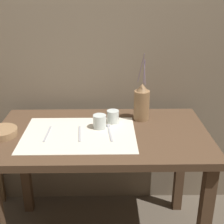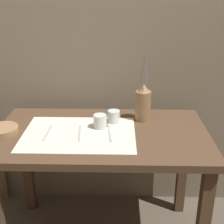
% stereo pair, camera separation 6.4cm
% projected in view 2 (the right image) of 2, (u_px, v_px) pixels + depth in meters
% --- Properties ---
extents(stone_wall_back, '(7.00, 0.06, 2.40)m').
position_uv_depth(stone_wall_back, '(105.00, 38.00, 1.98)').
color(stone_wall_back, '#7A6B56').
rests_on(stone_wall_back, ground_plane).
extents(wooden_table, '(1.19, 0.69, 0.76)m').
position_uv_depth(wooden_table, '(102.00, 149.00, 1.77)').
color(wooden_table, '#4C3523').
rests_on(wooden_table, ground_plane).
extents(linen_cloth, '(0.61, 0.45, 0.00)m').
position_uv_depth(linen_cloth, '(79.00, 134.00, 1.71)').
color(linen_cloth, beige).
rests_on(linen_cloth, wooden_table).
extents(pitcher_with_flowers, '(0.09, 0.09, 0.41)m').
position_uv_depth(pitcher_with_flowers, '(143.00, 104.00, 1.85)').
color(pitcher_with_flowers, olive).
rests_on(pitcher_with_flowers, wooden_table).
extents(wooden_bowl, '(0.17, 0.17, 0.04)m').
position_uv_depth(wooden_bowl, '(2.00, 130.00, 1.70)').
color(wooden_bowl, '#8E6B47').
rests_on(wooden_bowl, wooden_table).
extents(glass_tumbler_near, '(0.08, 0.08, 0.08)m').
position_uv_depth(glass_tumbler_near, '(100.00, 121.00, 1.76)').
color(glass_tumbler_near, silver).
rests_on(glass_tumbler_near, wooden_table).
extents(glass_tumbler_far, '(0.07, 0.07, 0.07)m').
position_uv_depth(glass_tumbler_far, '(114.00, 117.00, 1.83)').
color(glass_tumbler_far, silver).
rests_on(glass_tumbler_far, wooden_table).
extents(fork_inner, '(0.02, 0.19, 0.00)m').
position_uv_depth(fork_inner, '(48.00, 133.00, 1.71)').
color(fork_inner, '#A8A8AD').
rests_on(fork_inner, wooden_table).
extents(knife_center, '(0.03, 0.19, 0.00)m').
position_uv_depth(knife_center, '(80.00, 133.00, 1.71)').
color(knife_center, '#A8A8AD').
rests_on(knife_center, wooden_table).
extents(spoon_inner, '(0.04, 0.20, 0.02)m').
position_uv_depth(spoon_inner, '(109.00, 129.00, 1.75)').
color(spoon_inner, '#A8A8AD').
rests_on(spoon_inner, wooden_table).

